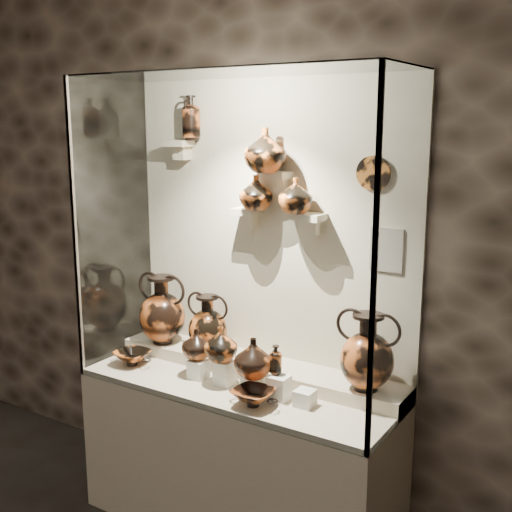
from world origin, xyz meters
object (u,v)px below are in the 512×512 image
Objects in this scene: amphora_left at (162,309)px; kylix_right at (254,396)px; jug_a at (197,344)px; lekythos_small at (276,358)px; ovoid_vase_c at (296,196)px; amphora_right at (367,352)px; lekythos_tall at (191,115)px; jug_b at (221,344)px; ovoid_vase_a at (256,193)px; kylix_left at (133,356)px; amphora_mid at (208,323)px; ovoid_vase_b at (265,150)px; jug_c at (254,358)px.

kylix_right is at bearing 3.11° from amphora_left.
amphora_left is 0.42m from jug_a.
lekythos_small is (0.86, -0.16, -0.07)m from amphora_left.
jug_a is 0.92× the size of ovoid_vase_c.
lekythos_small is at bearing -2.61° from jug_a.
amphora_right is 1.57m from lekythos_tall.
jug_b is 0.99× the size of ovoid_vase_a.
lekythos_small is 0.81m from ovoid_vase_c.
lekythos_small is 0.67× the size of kylix_left.
amphora_mid is 1.03m from ovoid_vase_b.
kylix_left is at bearing -145.91° from ovoid_vase_b.
ovoid_vase_a is at bearing 152.63° from lekythos_small.
jug_c is 0.80× the size of kylix_right.
ovoid_vase_b is at bearing -24.91° from lekythos_tall.
ovoid_vase_b is at bearing 162.51° from ovoid_vase_c.
ovoid_vase_a is (0.44, -0.03, -0.40)m from lekythos_tall.
jug_a is 0.60× the size of lekythos_tall.
ovoid_vase_a reaches higher than amphora_right.
ovoid_vase_b reaches higher than jug_b.
jug_a is at bearing 164.47° from jug_b.
amphora_right is 0.44m from lekythos_small.
lekythos_small is at bearing -39.98° from lekythos_tall.
lekythos_tall reaches higher than lekythos_small.
jug_b is at bearing 172.04° from kylix_right.
lekythos_tall reaches higher than amphora_mid.
ovoid_vase_b is at bearing 158.74° from amphora_right.
kylix_right is 1.00m from ovoid_vase_c.
ovoid_vase_b reaches higher than jug_a.
lekythos_tall reaches higher than jug_c.
ovoid_vase_c reaches higher than amphora_left.
amphora_mid is 1.29× the size of kylix_right.
lekythos_small is 1.04m from ovoid_vase_b.
ovoid_vase_c reaches higher than jug_b.
jug_c is at bearing -131.09° from ovoid_vase_c.
lekythos_tall reaches higher than amphora_right.
kylix_right is at bearing 3.13° from kylix_left.
kylix_right is (0.83, -0.31, -0.22)m from amphora_left.
amphora_left is at bearing -176.26° from lekythos_small.
jug_b reaches higher than lekythos_small.
lekythos_tall is 1.49× the size of ovoid_vase_a.
ovoid_vase_b reaches higher than jug_c.
jug_a is 1.24m from lekythos_tall.
ovoid_vase_a is 0.82× the size of ovoid_vase_b.
amphora_left reaches higher than jug_b.
lekythos_tall is at bearing 152.57° from ovoid_vase_c.
jug_c is 0.81× the size of kylix_left.
jug_b is at bearing -161.99° from lekythos_small.
amphora_mid reaches higher than jug_c.
amphora_right is 0.84m from ovoid_vase_c.
kylix_left is (-0.41, -0.06, -0.13)m from jug_a.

